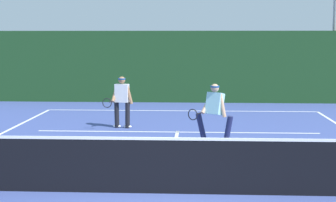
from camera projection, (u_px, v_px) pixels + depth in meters
The scene contains 9 objects.
ground_plane at pixel (165, 194), 9.59m from camera, with size 80.00×80.00×0.00m, color #3D4D91.
court_line_baseline_far at pixel (182, 111), 20.30m from camera, with size 10.26×0.10×0.01m, color white.
court_line_service at pixel (177, 132), 15.77m from camera, with size 8.37×0.10×0.01m, color white.
court_line_centre at pixel (173, 154), 12.77m from camera, with size 0.10×6.40×0.01m, color white.
tennis_net at pixel (165, 165), 9.53m from camera, with size 11.24×0.09×1.10m.
player_near at pixel (214, 112), 13.79m from camera, with size 1.19×0.81×1.61m.
player_far at pixel (122, 100), 16.40m from camera, with size 0.88×0.86×1.60m.
tennis_ball at pixel (245, 164), 11.67m from camera, with size 0.07×0.07×0.07m, color #D1E033.
back_fence_windscreen at pixel (183, 67), 22.70m from camera, with size 18.71×0.12×3.07m, color #1A3F1D.
Camera 1 is at (0.54, -9.31, 2.82)m, focal length 56.86 mm.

